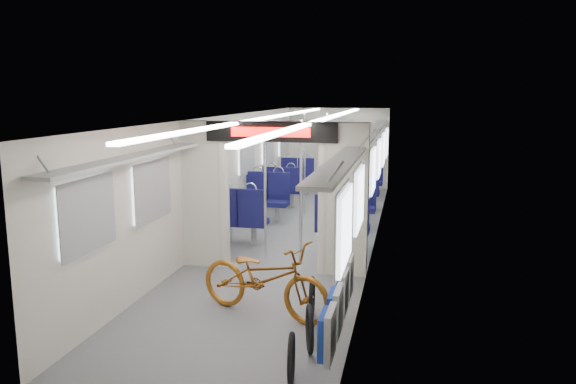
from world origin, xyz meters
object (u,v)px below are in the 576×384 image
object	(u,v)px
bike_hoop_c	(312,300)
seat_bay_far_right	(363,183)
seat_bay_near_right	(348,210)
bike_hoop_a	(291,361)
bike_hoop_b	(310,331)
stanchion_far_left	(305,164)
seat_bay_near_left	(254,203)
stanchion_near_left	(265,190)
bicycle	(264,278)
seat_bay_far_left	(290,179)
stanchion_near_right	(301,191)
stanchion_far_right	(326,168)
flip_bench	(339,301)

from	to	relation	value
bike_hoop_c	seat_bay_far_right	size ratio (longest dim) A/B	0.28
seat_bay_near_right	bike_hoop_a	bearing A→B (deg)	-89.36
bike_hoop_c	seat_bay_near_right	world-z (taller)	seat_bay_near_right
bike_hoop_b	stanchion_far_left	distance (m)	6.94
seat_bay_near_left	seat_bay_near_right	size ratio (longest dim) A/B	1.07
seat_bay_far_right	stanchion_near_left	size ratio (longest dim) A/B	0.84
bike_hoop_c	seat_bay_far_right	distance (m)	7.49
bicycle	seat_bay_far_left	xyz separation A→B (m)	(-1.26, 7.48, 0.06)
bicycle	stanchion_near_right	size ratio (longest dim) A/B	0.79
seat_bay_far_right	stanchion_near_left	distance (m)	5.29
bike_hoop_a	seat_bay_far_right	world-z (taller)	seat_bay_far_right
seat_bay_far_left	seat_bay_far_right	bearing A→B (deg)	-0.18
stanchion_near_right	stanchion_far_right	bearing A→B (deg)	90.28
bicycle	bike_hoop_c	xyz separation A→B (m)	(0.60, -0.01, -0.23)
bike_hoop_c	stanchion_far_left	world-z (taller)	stanchion_far_left
bicycle	bike_hoop_a	bearing A→B (deg)	-138.64
bicycle	stanchion_near_right	bearing A→B (deg)	18.54
bike_hoop_b	stanchion_far_left	size ratio (longest dim) A/B	0.23
stanchion_near_left	stanchion_far_left	world-z (taller)	same
bike_hoop_b	stanchion_far_right	size ratio (longest dim) A/B	0.23
flip_bench	stanchion_near_right	xyz separation A→B (m)	(-1.04, 3.29, 0.57)
seat_bay_far_left	seat_bay_far_right	size ratio (longest dim) A/B	1.07
bike_hoop_c	seat_bay_near_left	size ratio (longest dim) A/B	0.23
bicycle	bike_hoop_a	xyz separation A→B (m)	(0.67, -1.57, -0.25)
stanchion_far_right	stanchion_far_left	bearing A→B (deg)	139.54
stanchion_far_left	stanchion_far_right	xyz separation A→B (m)	(0.56, -0.48, 0.00)
bike_hoop_c	seat_bay_near_right	bearing A→B (deg)	89.88
seat_bay_near_right	stanchion_far_right	size ratio (longest dim) A/B	0.94
bike_hoop_c	stanchion_near_right	xyz separation A→B (m)	(-0.61, 2.44, 0.91)
seat_bay_far_right	stanchion_far_left	xyz separation A→B (m)	(-1.19, -1.61, 0.63)
bike_hoop_a	stanchion_near_left	xyz separation A→B (m)	(-1.26, 3.93, 0.92)
bike_hoop_a	seat_bay_near_left	bearing A→B (deg)	108.83
bike_hoop_a	seat_bay_far_right	bearing A→B (deg)	90.39
seat_bay_far_left	stanchion_near_left	bearing A→B (deg)	-82.53
bike_hoop_a	stanchion_far_left	distance (m)	7.59
seat_bay_far_left	stanchion_near_right	distance (m)	5.23
seat_bay_near_left	stanchion_near_left	bearing A→B (deg)	-68.88
bike_hoop_c	seat_bay_near_left	xyz separation A→B (m)	(-1.86, 4.11, 0.33)
bike_hoop_b	stanchion_near_left	world-z (taller)	stanchion_near_left
stanchion_far_left	stanchion_near_right	bearing A→B (deg)	-80.50
flip_bench	stanchion_far_right	world-z (taller)	stanchion_far_right
seat_bay_far_right	stanchion_near_left	bearing A→B (deg)	-103.19
seat_bay_far_right	bike_hoop_a	bearing A→B (deg)	-89.61
seat_bay_near_left	stanchion_near_right	distance (m)	2.16
bicycle	seat_bay_near_right	world-z (taller)	seat_bay_near_right
bike_hoop_b	seat_bay_far_right	world-z (taller)	seat_bay_far_right
bike_hoop_b	seat_bay_near_right	size ratio (longest dim) A/B	0.25
stanchion_far_left	stanchion_far_right	distance (m)	0.73
stanchion_near_right	bike_hoop_c	bearing A→B (deg)	-76.00
bike_hoop_a	bike_hoop_c	xyz separation A→B (m)	(-0.07, 1.56, 0.02)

